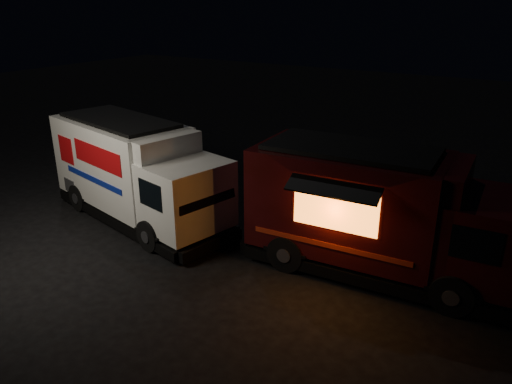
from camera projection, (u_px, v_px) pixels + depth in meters
name	position (u px, v px, depth m)	size (l,w,h in m)	color
ground	(196.00, 245.00, 14.94)	(80.00, 80.00, 0.00)	black
white_truck	(139.00, 173.00, 16.15)	(7.24, 2.47, 3.28)	white
red_truck	(382.00, 213.00, 12.99)	(7.24, 2.66, 3.37)	#380A0D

